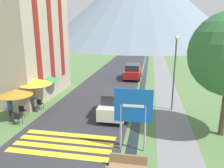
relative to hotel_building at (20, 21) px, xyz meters
The scene contains 19 objects.
ground_plane 14.06m from the hotel_building, 40.42° to the left, with size 160.00×160.00×0.00m, color #517542.
road 20.42m from the hotel_building, 69.04° to the left, with size 6.40×60.00×0.01m.
footpath 23.20m from the hotel_building, 54.17° to the left, with size 2.20×60.00×0.01m.
drainage_channel 21.94m from the hotel_building, 59.52° to the left, with size 0.60×60.00×0.00m.
crosswalk_marking 12.46m from the hotel_building, 48.92° to the right, with size 5.44×2.54×0.01m.
mountain_distant 65.93m from the hotel_building, 84.29° to the left, with size 68.98×68.98×28.36m.
hotel_building is the anchor object (origin of this frame).
road_sign 13.99m from the hotel_building, 36.43° to the right, with size 1.90×0.11×3.29m.
parked_car_near 11.23m from the hotel_building, 20.46° to the right, with size 1.87×4.30×1.82m.
parked_car_far 13.83m from the hotel_building, 42.69° to the left, with size 2.00×4.40×1.82m.
cafe_chair_near_left 8.32m from the hotel_building, 62.00° to the right, with size 0.40×0.40×0.85m.
cafe_chair_nearest 9.25m from the hotel_building, 63.77° to the right, with size 0.40×0.40×0.85m.
cafe_chair_middle 7.72m from the hotel_building, 47.44° to the right, with size 0.40×0.40×0.85m.
cafe_umbrella_front_orange 7.59m from the hotel_building, 64.44° to the right, with size 2.19×2.19×2.14m.
cafe_umbrella_middle_yellow 6.31m from the hotel_building, 48.85° to the right, with size 2.45×2.45×2.46m.
cafe_umbrella_rear_green 5.55m from the hotel_building, 18.00° to the right, with size 2.07×2.07×2.15m.
person_standing_terrace 8.53m from the hotel_building, 67.91° to the right, with size 0.32×0.32×1.69m.
person_seated_far 7.76m from the hotel_building, 52.15° to the right, with size 0.32×0.32×1.27m.
streetlamp 13.66m from the hotel_building, ahead, with size 0.28×0.28×5.57m.
Camera 1 is at (2.01, -5.95, 6.16)m, focal length 35.00 mm.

